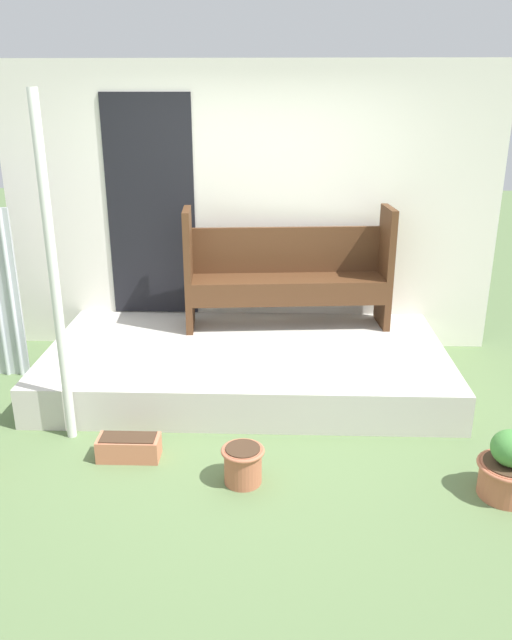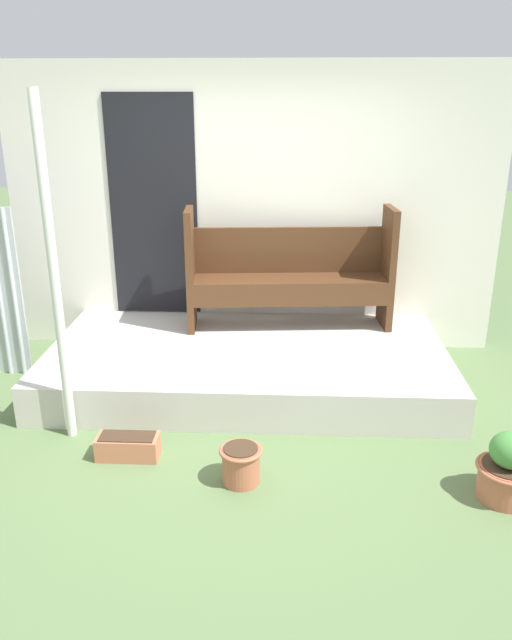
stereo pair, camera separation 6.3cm
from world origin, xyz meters
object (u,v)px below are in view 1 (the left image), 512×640
(bench, at_px, (287,269))
(flower_pot_middle, at_px, (243,463))
(support_post, at_px, (54,279))
(flower_pot_right, at_px, (509,468))
(planter_box_rect, at_px, (129,447))

(bench, bearing_deg, flower_pot_middle, -103.14)
(support_post, bearing_deg, flower_pot_right, -11.91)
(support_post, height_order, flower_pot_right, support_post)
(bench, relative_size, flower_pot_middle, 6.64)
(flower_pot_middle, relative_size, planter_box_rect, 0.66)
(flower_pot_right, xyz_separation_m, planter_box_rect, (-2.40, 0.33, -0.11))
(support_post, bearing_deg, bench, 43.59)
(support_post, distance_m, planter_box_rect, 1.23)
(flower_pot_right, bearing_deg, flower_pot_middle, 176.92)
(flower_pot_middle, distance_m, flower_pot_right, 1.62)
(flower_pot_right, bearing_deg, support_post, 168.09)
(bench, height_order, flower_pot_right, bench)
(support_post, height_order, planter_box_rect, support_post)
(support_post, relative_size, planter_box_rect, 5.67)
(bench, bearing_deg, planter_box_rect, -126.32)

